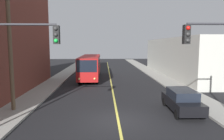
{
  "coord_description": "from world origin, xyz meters",
  "views": [
    {
      "loc": [
        -0.88,
        -12.72,
        4.75
      ],
      "look_at": [
        0.0,
        10.3,
        2.0
      ],
      "focal_mm": 33.57,
      "sensor_mm": 36.0,
      "label": 1
    }
  ],
  "objects": [
    {
      "name": "traffic_signal_right_corner",
      "position": [
        5.41,
        -1.79,
        4.3
      ],
      "size": [
        3.75,
        0.48,
        6.0
      ],
      "color": "#2D2D33",
      "rests_on": "sidewalk_right"
    },
    {
      "name": "ground_plane",
      "position": [
        0.0,
        0.0,
        0.0
      ],
      "size": [
        120.0,
        120.0,
        0.0
      ],
      "primitive_type": "plane",
      "color": "black"
    },
    {
      "name": "traffic_signal_left_corner",
      "position": [
        -5.41,
        -1.13,
        4.3
      ],
      "size": [
        3.75,
        0.48,
        6.0
      ],
      "color": "#2D2D33",
      "rests_on": "sidewalk_left"
    },
    {
      "name": "utility_pole_near",
      "position": [
        -7.39,
        2.12,
        5.77
      ],
      "size": [
        2.4,
        0.28,
        10.24
      ],
      "color": "brown",
      "rests_on": "sidewalk_left"
    },
    {
      "name": "sidewalk_right",
      "position": [
        7.25,
        10.0,
        0.07
      ],
      "size": [
        2.5,
        90.0,
        0.15
      ],
      "primitive_type": "cube",
      "color": "gray",
      "rests_on": "ground"
    },
    {
      "name": "sidewalk_left",
      "position": [
        -7.25,
        10.0,
        0.07
      ],
      "size": [
        2.5,
        90.0,
        0.15
      ],
      "primitive_type": "cube",
      "color": "gray",
      "rests_on": "ground"
    },
    {
      "name": "lane_stripe_center",
      "position": [
        0.0,
        15.0,
        0.01
      ],
      "size": [
        0.16,
        60.0,
        0.01
      ],
      "primitive_type": "cube",
      "color": "#D8CC4C",
      "rests_on": "ground"
    },
    {
      "name": "building_right_warehouse",
      "position": [
        14.5,
        19.86,
        2.9
      ],
      "size": [
        12.0,
        24.5,
        5.8
      ],
      "color": "#B2B2A8",
      "rests_on": "ground"
    },
    {
      "name": "city_bus",
      "position": [
        -2.85,
        17.16,
        1.82
      ],
      "size": [
        2.61,
        12.17,
        3.2
      ],
      "color": "maroon",
      "rests_on": "ground"
    },
    {
      "name": "parked_car_black",
      "position": [
        4.64,
        1.58,
        0.84
      ],
      "size": [
        1.9,
        4.44,
        1.62
      ],
      "color": "black",
      "rests_on": "ground"
    }
  ]
}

